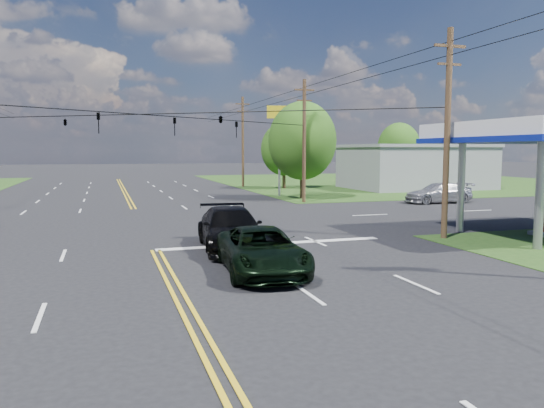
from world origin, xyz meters
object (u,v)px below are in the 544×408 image
object	(u,v)px
pole_se	(447,131)
pole_right_far	(243,141)
tree_right_a	(302,141)
suv_black	(231,229)
pickup_dkgreen	(262,251)
retail_ne	(415,168)
pole_ne	(304,139)
tree_far_r	(399,147)
tree_right_b	(284,149)

from	to	relation	value
pole_se	pole_right_far	xyz separation A→B (m)	(0.00, 37.00, 0.25)
tree_right_a	suv_black	distance (m)	23.73
pickup_dkgreen	suv_black	world-z (taller)	suv_black
retail_ne	suv_black	size ratio (longest dim) A/B	2.39
pole_ne	tree_far_r	distance (m)	29.70
pole_right_far	pickup_dkgreen	xyz separation A→B (m)	(-10.00, -41.09, -4.42)
retail_ne	pole_ne	bearing A→B (deg)	-147.09
retail_ne	tree_right_b	distance (m)	14.22
tree_right_b	tree_far_r	distance (m)	18.50
pole_right_far	tree_far_r	world-z (taller)	pole_right_far
retail_ne	suv_black	distance (m)	39.38
pole_ne	pole_right_far	distance (m)	19.00
pole_se	pole_ne	bearing A→B (deg)	90.00
pickup_dkgreen	tree_right_a	bearing A→B (deg)	71.18
tree_right_b	pole_right_far	bearing A→B (deg)	131.19
tree_right_b	suv_black	world-z (taller)	tree_right_b
pickup_dkgreen	pole_ne	bearing A→B (deg)	70.49
pole_ne	pickup_dkgreen	world-z (taller)	pole_ne
tree_right_a	pole_se	bearing A→B (deg)	-92.73
tree_right_b	retail_ne	bearing A→B (deg)	-16.50
pole_se	tree_far_r	xyz separation A→B (m)	(21.00, 39.00, -0.37)
tree_right_b	tree_far_r	world-z (taller)	tree_far_r
tree_right_b	pickup_dkgreen	bearing A→B (deg)	-110.00
pole_ne	pole_se	bearing A→B (deg)	-90.00
pole_ne	pole_right_far	size ratio (longest dim) A/B	0.95
retail_ne	pole_se	xyz separation A→B (m)	(-17.00, -29.00, 2.72)
pole_right_far	suv_black	xyz separation A→B (m)	(-10.00, -36.64, -4.32)
pole_se	tree_right_b	distance (m)	33.19
pole_right_far	pickup_dkgreen	size ratio (longest dim) A/B	1.85
pole_se	tree_far_r	size ratio (longest dim) A/B	1.25
tree_right_b	pole_ne	bearing A→B (deg)	-103.13
tree_right_b	tree_right_a	bearing A→B (deg)	-101.77
tree_far_r	suv_black	distance (m)	49.67
pole_ne	suv_black	world-z (taller)	pole_ne
pole_ne	tree_right_b	world-z (taller)	pole_ne
tree_right_a	tree_far_r	xyz separation A→B (m)	(20.00, 18.00, -0.33)
pole_se	tree_right_a	xyz separation A→B (m)	(1.00, 21.00, -0.05)
pole_right_far	tree_right_a	size ratio (longest dim) A/B	1.22
tree_right_a	pole_right_far	bearing A→B (deg)	93.58
pole_se	tree_right_b	bearing A→B (deg)	83.95
tree_right_a	suv_black	xyz separation A→B (m)	(-11.00, -20.64, -4.02)
tree_right_a	tree_right_b	world-z (taller)	tree_right_a
retail_ne	pickup_dkgreen	xyz separation A→B (m)	(-27.00, -33.09, -1.45)
pole_se	tree_right_a	distance (m)	21.02
pole_right_far	tree_right_b	world-z (taller)	pole_right_far
pole_se	pole_ne	world-z (taller)	same
retail_ne	pole_right_far	world-z (taller)	pole_right_far
pole_se	pickup_dkgreen	bearing A→B (deg)	-157.77
tree_far_r	suv_black	size ratio (longest dim) A/B	1.30
retail_ne	pole_right_far	xyz separation A→B (m)	(-17.00, 8.00, 2.97)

